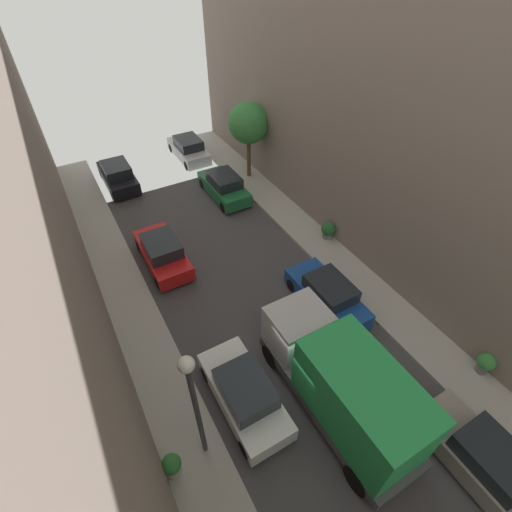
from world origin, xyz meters
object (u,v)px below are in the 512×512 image
(parked_car_right_3, at_px, (224,186))
(potted_plant_1, at_px, (172,466))
(parked_car_right_2, at_px, (327,295))
(potted_plant_2, at_px, (486,363))
(parked_car_left_4, at_px, (118,176))
(parked_car_left_3, at_px, (163,252))
(parked_car_left_2, at_px, (244,393))
(parked_car_right_4, at_px, (189,149))
(parked_car_right_1, at_px, (485,460))
(street_tree_1, at_px, (248,123))
(lamp_post, at_px, (194,397))
(delivery_truck, at_px, (342,384))
(potted_plant_0, at_px, (328,230))

(parked_car_right_3, distance_m, potted_plant_1, 16.00)
(parked_car_right_2, xyz_separation_m, potted_plant_2, (3.09, -5.67, -0.03))
(parked_car_left_4, height_order, parked_car_right_3, same)
(parked_car_left_3, relative_size, potted_plant_2, 4.43)
(parked_car_right_2, relative_size, potted_plant_2, 4.43)
(parked_car_left_2, xyz_separation_m, parked_car_right_4, (5.40, 18.42, 0.00))
(parked_car_right_2, bearing_deg, potted_plant_1, -159.29)
(parked_car_left_2, distance_m, parked_car_left_3, 8.60)
(parked_car_left_4, bearing_deg, parked_car_right_1, -76.69)
(parked_car_right_3, bearing_deg, street_tree_1, 27.04)
(parked_car_left_2, bearing_deg, parked_car_left_3, 90.00)
(parked_car_right_4, height_order, lamp_post, lamp_post)
(parked_car_left_4, distance_m, street_tree_1, 9.06)
(parked_car_right_3, height_order, delivery_truck, delivery_truck)
(parked_car_left_3, distance_m, lamp_post, 10.02)
(parked_car_right_3, xyz_separation_m, street_tree_1, (2.47, 1.26, 3.03))
(parked_car_right_3, distance_m, parked_car_right_4, 5.78)
(potted_plant_1, relative_size, potted_plant_2, 1.05)
(parked_car_right_1, distance_m, potted_plant_0, 11.98)
(potted_plant_1, relative_size, lamp_post, 0.19)
(parked_car_right_4, xyz_separation_m, delivery_truck, (-2.70, -20.23, 1.07))
(street_tree_1, distance_m, potted_plant_1, 18.68)
(parked_car_left_2, bearing_deg, parked_car_left_4, 90.00)
(lamp_post, bearing_deg, parked_car_right_4, 69.19)
(potted_plant_1, bearing_deg, parked_car_right_4, 66.46)
(parked_car_right_2, bearing_deg, potted_plant_2, -61.41)
(potted_plant_0, bearing_deg, parked_car_right_4, 103.45)
(street_tree_1, bearing_deg, parked_car_right_4, 118.61)
(parked_car_left_4, bearing_deg, parked_car_right_4, 12.57)
(parked_car_right_3, relative_size, delivery_truck, 0.64)
(street_tree_1, bearing_deg, parked_car_right_1, -97.21)
(lamp_post, bearing_deg, parked_car_left_3, 78.56)
(parked_car_right_2, distance_m, potted_plant_1, 9.02)
(street_tree_1, bearing_deg, potted_plant_1, -126.29)
(parked_car_left_4, distance_m, parked_car_right_2, 15.92)
(parked_car_left_2, xyz_separation_m, potted_plant_2, (8.49, -3.44, -0.03))
(potted_plant_1, bearing_deg, delivery_truck, -8.50)
(parked_car_right_4, xyz_separation_m, lamp_post, (-7.30, -19.21, 2.94))
(parked_car_right_3, relative_size, lamp_post, 0.79)
(parked_car_right_1, bearing_deg, parked_car_right_3, 90.00)
(delivery_truck, relative_size, lamp_post, 1.24)
(parked_car_left_3, xyz_separation_m, potted_plant_1, (-3.04, -9.55, -0.02))
(parked_car_right_4, bearing_deg, potted_plant_0, -76.55)
(parked_car_right_1, distance_m, delivery_truck, 4.78)
(parked_car_left_3, height_order, parked_car_right_3, same)
(parked_car_left_2, bearing_deg, street_tree_1, 60.48)
(potted_plant_1, bearing_deg, parked_car_right_3, 58.17)
(parked_car_right_2, relative_size, potted_plant_0, 4.37)
(parked_car_left_4, xyz_separation_m, street_tree_1, (7.87, -3.32, 3.03))
(parked_car_left_3, bearing_deg, potted_plant_2, -54.79)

